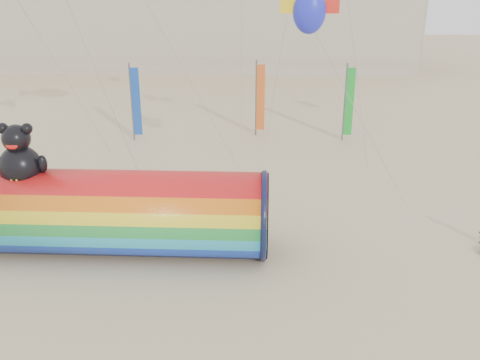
{
  "coord_description": "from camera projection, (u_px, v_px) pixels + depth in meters",
  "views": [
    {
      "loc": [
        1.49,
        -19.72,
        10.77
      ],
      "look_at": [
        0.5,
        1.5,
        2.4
      ],
      "focal_mm": 40.0,
      "sensor_mm": 36.0,
      "label": 1
    }
  ],
  "objects": [
    {
      "name": "windsock_assembly",
      "position": [
        119.0,
        211.0,
        21.33
      ],
      "size": [
        11.85,
        3.61,
        5.46
      ],
      "color": "red",
      "rests_on": "ground"
    },
    {
      "name": "ground",
      "position": [
        226.0,
        246.0,
        22.34
      ],
      "size": [
        160.0,
        160.0,
        0.0
      ],
      "primitive_type": "plane",
      "color": "#CCB58C",
      "rests_on": "ground"
    },
    {
      "name": "festival_banners",
      "position": [
        248.0,
        101.0,
        35.66
      ],
      "size": [
        14.73,
        1.69,
        5.2
      ],
      "color": "#59595E",
      "rests_on": "ground"
    }
  ]
}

